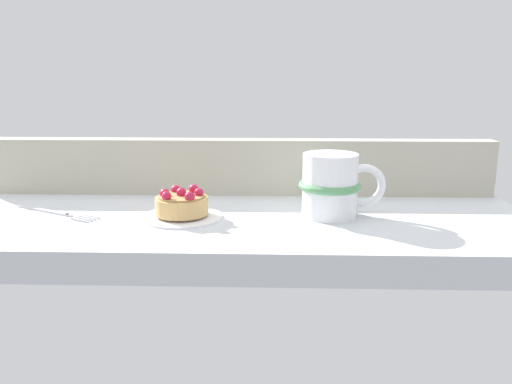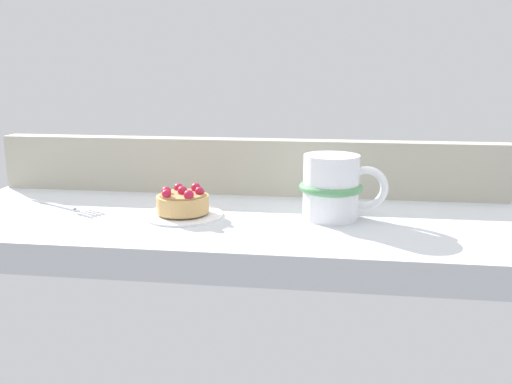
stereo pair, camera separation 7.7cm
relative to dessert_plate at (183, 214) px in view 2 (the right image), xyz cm
name	(u,v)px [view 2 (the right image)]	position (x,y,z in cm)	size (l,w,h in cm)	color
ground_plane	(231,229)	(6.98, 1.27, -2.42)	(89.64, 32.90, 4.25)	silver
window_rail_back	(246,166)	(6.98, 15.93, 4.48)	(87.85, 3.59, 9.56)	#B2AD99
dessert_plate	(183,214)	(0.00, 0.00, 0.00)	(11.85, 11.85, 0.64)	white
raspberry_tart	(183,202)	(0.00, 0.01, 1.90)	(7.72, 7.72, 3.93)	tan
coffee_mug	(333,187)	(22.01, 1.80, 4.39)	(12.80, 9.25, 9.40)	white
dessert_fork	(65,207)	(-19.55, 1.74, 0.00)	(15.47, 9.21, 0.60)	silver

